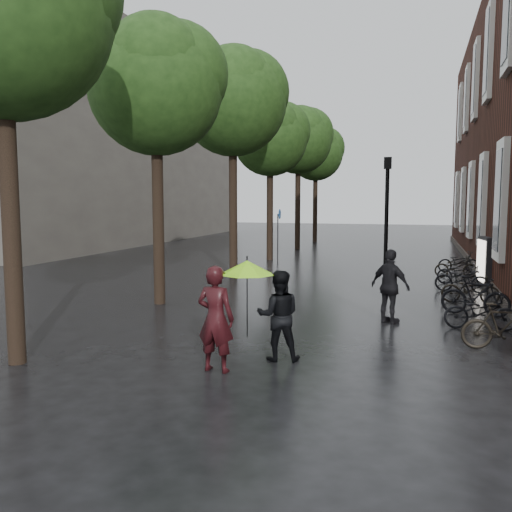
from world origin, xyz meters
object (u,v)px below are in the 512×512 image
at_px(person_burgundy, 216,319).
at_px(parked_bicycles, 467,283).
at_px(ad_lightbox, 485,262).
at_px(lamp_post, 387,213).
at_px(person_black, 279,315).
at_px(pedestrian_walking, 390,286).

height_order(person_burgundy, parked_bicycles, person_burgundy).
relative_size(person_burgundy, ad_lightbox, 1.09).
distance_m(parked_bicycles, lamp_post, 3.36).
height_order(person_burgundy, person_black, person_burgundy).
height_order(person_black, pedestrian_walking, pedestrian_walking).
height_order(person_black, lamp_post, lamp_post).
distance_m(person_black, lamp_post, 7.73).
height_order(pedestrian_walking, ad_lightbox, pedestrian_walking).
relative_size(pedestrian_walking, ad_lightbox, 1.05).
bearing_deg(pedestrian_walking, person_black, 95.46).
relative_size(person_burgundy, lamp_post, 0.44).
height_order(pedestrian_walking, parked_bicycles, pedestrian_walking).
xyz_separation_m(person_black, lamp_post, (1.52, 7.38, 1.76)).
bearing_deg(pedestrian_walking, parked_bicycles, -84.31).
relative_size(person_black, ad_lightbox, 0.99).
height_order(pedestrian_walking, lamp_post, lamp_post).
xyz_separation_m(person_burgundy, pedestrian_walking, (2.76, 4.74, -0.03)).
bearing_deg(parked_bicycles, person_black, -116.19).
distance_m(person_burgundy, parked_bicycles, 10.32).
relative_size(parked_bicycles, ad_lightbox, 7.41).
relative_size(person_burgundy, person_black, 1.10).
xyz_separation_m(person_burgundy, parked_bicycles, (4.88, 9.08, -0.50)).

